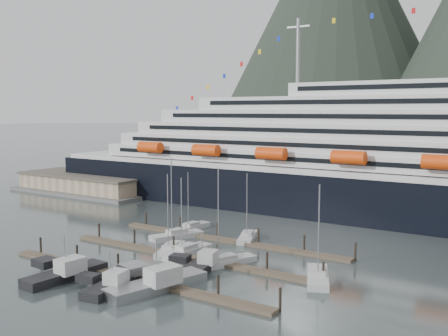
{
  "coord_description": "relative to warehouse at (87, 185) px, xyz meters",
  "views": [
    {
      "loc": [
        47.05,
        -63.03,
        24.11
      ],
      "look_at": [
        -9.72,
        22.0,
        12.83
      ],
      "focal_mm": 42.0,
      "sensor_mm": 36.0,
      "label": 1
    }
  ],
  "objects": [
    {
      "name": "sailboat_c",
      "position": [
        66.1,
        -37.2,
        -1.81
      ],
      "size": [
        3.65,
        10.77,
        13.66
      ],
      "rotation": [
        0.0,
        0.0,
        1.5
      ],
      "color": "#B1B1B1",
      "rests_on": "ground"
    },
    {
      "name": "sailboat_b",
      "position": [
        63.13,
        -37.8,
        -1.82
      ],
      "size": [
        6.06,
        10.16,
        14.07
      ],
      "rotation": [
        0.0,
        0.0,
        1.95
      ],
      "color": "#B1B1B1",
      "rests_on": "ground"
    },
    {
      "name": "warehouse",
      "position": [
        0.0,
        0.0,
        0.0
      ],
      "size": [
        46.0,
        20.0,
        5.8
      ],
      "color": "#595956",
      "rests_on": "ground"
    },
    {
      "name": "dock_mid",
      "position": [
        67.07,
        -38.95,
        -1.94
      ],
      "size": [
        48.18,
        2.28,
        3.2
      ],
      "color": "#4C3D31",
      "rests_on": "ground"
    },
    {
      "name": "sailboat_e",
      "position": [
        55.65,
        -22.01,
        -1.84
      ],
      "size": [
        2.79,
        9.71,
        12.31
      ],
      "rotation": [
        0.0,
        0.0,
        1.54
      ],
      "color": "#B1B1B1",
      "rests_on": "ground"
    },
    {
      "name": "dock_near",
      "position": [
        67.07,
        -51.95,
        -1.94
      ],
      "size": [
        48.18,
        2.28,
        3.2
      ],
      "color": "#4C3D31",
      "rests_on": "ground"
    },
    {
      "name": "sailboat_a",
      "position": [
        57.86,
        -29.47,
        -1.79
      ],
      "size": [
        6.72,
        10.6,
        16.11
      ],
      "rotation": [
        0.0,
        0.0,
        1.17
      ],
      "color": "#B1B1B1",
      "rests_on": "ground"
    },
    {
      "name": "sailboat_f",
      "position": [
        69.48,
        -22.86,
        -1.83
      ],
      "size": [
        5.83,
        9.36,
        13.08
      ],
      "rotation": [
        0.0,
        0.0,
        1.96
      ],
      "color": "#B1B1B1",
      "rests_on": "ground"
    },
    {
      "name": "trawler_c",
      "position": [
        73.41,
        -53.19,
        -1.3
      ],
      "size": [
        11.16,
        15.21,
        7.54
      ],
      "rotation": [
        0.0,
        0.0,
        1.33
      ],
      "color": "#929597",
      "rests_on": "ground"
    },
    {
      "name": "trawler_b",
      "position": [
        68.57,
        -57.02,
        -1.43
      ],
      "size": [
        7.54,
        9.88,
        6.11
      ],
      "rotation": [
        0.0,
        0.0,
        1.75
      ],
      "color": "black",
      "rests_on": "ground"
    },
    {
      "name": "sailboat_d",
      "position": [
        74.82,
        -38.72,
        -1.81
      ],
      "size": [
        6.55,
        11.23,
        15.94
      ],
      "rotation": [
        0.0,
        0.0,
        1.19
      ],
      "color": "#B1B1B1",
      "rests_on": "ground"
    },
    {
      "name": "ground",
      "position": [
        72.0,
        -42.0,
        -2.25
      ],
      "size": [
        1600.0,
        1600.0,
        0.0
      ],
      "primitive_type": "plane",
      "color": "#434F4E",
      "rests_on": "ground"
    },
    {
      "name": "trawler_a",
      "position": [
        59.43,
        -56.99,
        -1.35
      ],
      "size": [
        9.31,
        12.89,
        6.97
      ],
      "rotation": [
        0.0,
        0.0,
        1.51
      ],
      "color": "black",
      "rests_on": "ground"
    },
    {
      "name": "dock_far",
      "position": [
        67.07,
        -25.95,
        -1.94
      ],
      "size": [
        48.18,
        2.28,
        3.2
      ],
      "color": "#4C3D31",
      "rests_on": "ground"
    },
    {
      "name": "sailboat_h",
      "position": [
        90.0,
        -37.51,
        -1.8
      ],
      "size": [
        6.88,
        10.45,
        14.5
      ],
      "rotation": [
        0.0,
        0.0,
        2.0
      ],
      "color": "#B1B1B1",
      "rests_on": "ground"
    },
    {
      "name": "trawler_e",
      "position": [
        73.12,
        -42.4,
        -1.42
      ],
      "size": [
        8.03,
        10.17,
        6.25
      ],
      "rotation": [
        0.0,
        0.0,
        1.83
      ],
      "color": "black",
      "rests_on": "ground"
    }
  ]
}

